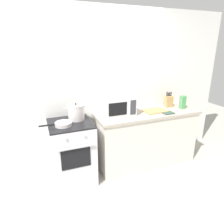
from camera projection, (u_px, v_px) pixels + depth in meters
name	position (u px, v px, depth m)	size (l,w,h in m)	color
ground_plane	(109.00, 199.00, 2.65)	(10.00, 10.00, 0.00)	#B2ADA3
back_wall	(105.00, 90.00, 3.21)	(4.40, 0.10, 2.50)	silver
lower_cabinet_right	(146.00, 139.00, 3.36)	(1.64, 0.56, 0.88)	beige
countertop_right	(147.00, 113.00, 3.22)	(1.70, 0.60, 0.04)	#ADA393
stove	(72.00, 152.00, 2.91)	(0.60, 0.64, 0.92)	silver
stock_pot	(76.00, 112.00, 2.85)	(0.32, 0.24, 0.25)	beige
frying_pan	(63.00, 124.00, 2.65)	(0.43, 0.23, 0.05)	beige
microwave	(117.00, 105.00, 3.04)	(0.50, 0.37, 0.30)	white
cutting_board	(154.00, 111.00, 3.23)	(0.36, 0.26, 0.02)	tan
knife_block	(168.00, 101.00, 3.45)	(0.13, 0.10, 0.27)	tan
pasta_box	(182.00, 102.00, 3.35)	(0.08, 0.08, 0.22)	#4C9356
oven_mitt	(168.00, 113.00, 3.14)	(0.18, 0.14, 0.02)	#384C42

